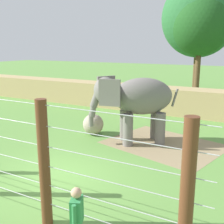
# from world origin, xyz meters

# --- Properties ---
(ground_plane) EXTENTS (120.00, 120.00, 0.00)m
(ground_plane) POSITION_xyz_m (0.00, 0.00, 0.00)
(ground_plane) COLOR #609342
(dirt_patch) EXTENTS (5.73, 4.94, 0.01)m
(dirt_patch) POSITION_xyz_m (2.23, 4.87, 0.00)
(dirt_patch) COLOR #937F5B
(dirt_patch) RESTS_ON ground
(embankment_wall) EXTENTS (36.00, 1.80, 1.72)m
(embankment_wall) POSITION_xyz_m (0.00, 11.07, 0.86)
(embankment_wall) COLOR tan
(embankment_wall) RESTS_ON ground
(elephant) EXTENTS (3.67, 3.17, 3.08)m
(elephant) POSITION_xyz_m (0.93, 4.55, 2.04)
(elephant) COLOR slate
(elephant) RESTS_ON ground
(enrichment_ball) EXTENTS (1.05, 1.05, 1.05)m
(enrichment_ball) POSITION_xyz_m (-1.44, 4.64, 0.53)
(enrichment_ball) COLOR tan
(enrichment_ball) RESTS_ON ground
(cable_fence) EXTENTS (10.88, 0.27, 3.22)m
(cable_fence) POSITION_xyz_m (-0.04, -2.25, 1.62)
(cable_fence) COLOR brown
(cable_fence) RESTS_ON ground
(zookeeper) EXTENTS (0.37, 0.56, 1.67)m
(zookeeper) POSITION_xyz_m (2.91, -2.92, 0.93)
(zookeeper) COLOR #33384C
(zookeeper) RESTS_ON ground
(tree_left_of_centre) EXTENTS (4.85, 4.85, 8.68)m
(tree_left_of_centre) POSITION_xyz_m (0.86, 17.72, 6.11)
(tree_left_of_centre) COLOR brown
(tree_left_of_centre) RESTS_ON ground
(tree_behind_wall) EXTENTS (6.35, 6.35, 10.06)m
(tree_behind_wall) POSITION_xyz_m (0.47, 18.84, 6.71)
(tree_behind_wall) COLOR brown
(tree_behind_wall) RESTS_ON ground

